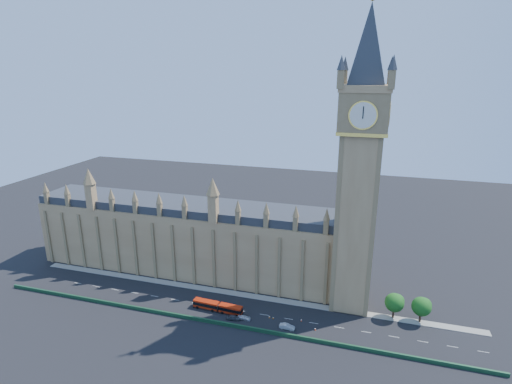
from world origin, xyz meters
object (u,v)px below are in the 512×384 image
(car_silver, at_px, (287,327))
(red_bus, at_px, (218,307))
(car_white, at_px, (244,318))
(car_grey, at_px, (234,317))

(car_silver, bearing_deg, red_bus, 86.95)
(car_silver, bearing_deg, car_white, 90.16)
(red_bus, bearing_deg, car_silver, -3.86)
(car_white, bearing_deg, car_silver, -93.06)
(red_bus, relative_size, car_white, 4.15)
(car_silver, xyz_separation_m, car_white, (-14.01, 1.01, -0.19))
(red_bus, xyz_separation_m, car_grey, (6.64, -3.09, -0.78))
(red_bus, xyz_separation_m, car_white, (9.93, -2.07, -0.92))
(red_bus, height_order, car_silver, red_bus)
(car_grey, bearing_deg, car_silver, -95.71)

